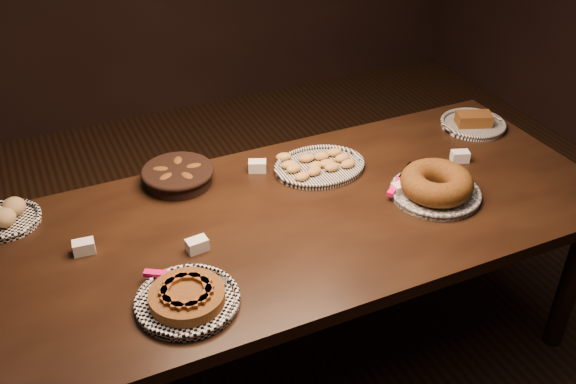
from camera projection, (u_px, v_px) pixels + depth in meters
name	position (u px, v px, depth m)	size (l,w,h in m)	color
ground	(292.00, 359.00, 2.72)	(5.00, 5.00, 0.00)	black
buffet_table	(292.00, 232.00, 2.34)	(2.40, 1.00, 0.75)	black
apple_tart_plate	(187.00, 298.00, 1.92)	(0.32, 0.33, 0.06)	white
madeleine_platter	(319.00, 165.00, 2.56)	(0.37, 0.30, 0.04)	black
bundt_cake_plate	(436.00, 186.00, 2.38)	(0.36, 0.38, 0.11)	black
croissant_basket	(178.00, 174.00, 2.46)	(0.33, 0.33, 0.07)	black
bread_roll_plate	(5.00, 217.00, 2.25)	(0.24, 0.24, 0.08)	white
loaf_plate	(473.00, 123.00, 2.86)	(0.29, 0.29, 0.07)	black
tent_cards	(290.00, 197.00, 2.36)	(1.57, 0.44, 0.04)	white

